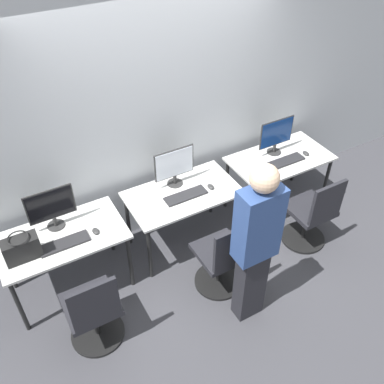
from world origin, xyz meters
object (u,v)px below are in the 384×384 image
at_px(monitor_right, 276,135).
at_px(office_chair_right, 312,217).
at_px(keyboard_right, 286,161).
at_px(mouse_center, 211,187).
at_px(person_center, 256,242).
at_px(monitor_center, 174,166).
at_px(keyboard_center, 186,196).
at_px(handbag, 22,248).
at_px(monitor_left, 51,207).
at_px(mouse_left, 96,231).
at_px(mouse_right, 306,153).
at_px(office_chair_left, 94,314).
at_px(office_chair_center, 223,260).
at_px(keyboard_left, 65,243).

distance_m(monitor_right, office_chair_right, 0.98).
bearing_deg(keyboard_right, mouse_center, 178.84).
xyz_separation_m(mouse_center, person_center, (-0.20, -1.02, 0.22)).
relative_size(monitor_center, keyboard_center, 0.98).
height_order(keyboard_center, mouse_center, mouse_center).
bearing_deg(keyboard_right, handbag, -179.94).
height_order(monitor_left, person_center, person_center).
relative_size(mouse_left, mouse_right, 1.00).
xyz_separation_m(office_chair_left, keyboard_right, (2.48, 0.60, 0.33)).
bearing_deg(handbag, keyboard_right, 0.06).
distance_m(mouse_left, mouse_center, 1.24).
bearing_deg(office_chair_center, office_chair_right, 2.30).
bearing_deg(handbag, mouse_left, -0.86).
bearing_deg(mouse_center, monitor_center, 139.85).
distance_m(keyboard_center, office_chair_center, 0.74).
distance_m(monitor_center, person_center, 1.26).
relative_size(office_chair_center, office_chair_right, 1.00).
bearing_deg(monitor_center, keyboard_right, -11.84).
xyz_separation_m(mouse_left, mouse_right, (2.49, 0.01, 0.00)).
xyz_separation_m(keyboard_left, office_chair_right, (2.43, -0.57, -0.33)).
height_order(mouse_center, keyboard_right, mouse_center).
relative_size(keyboard_center, person_center, 0.26).
relative_size(keyboard_right, office_chair_right, 0.48).
bearing_deg(mouse_center, keyboard_right, -1.16).
bearing_deg(office_chair_right, monitor_center, 144.38).
relative_size(office_chair_left, mouse_right, 10.17).
xyz_separation_m(mouse_left, office_chair_center, (0.99, -0.62, -0.34)).
bearing_deg(mouse_left, keyboard_left, -178.76).
xyz_separation_m(mouse_left, office_chair_left, (-0.27, -0.59, -0.34)).
xyz_separation_m(office_chair_left, mouse_center, (1.52, 0.62, 0.34)).
distance_m(office_chair_center, handbag, 1.80).
height_order(monitor_left, keyboard_left, monitor_left).
xyz_separation_m(monitor_right, office_chair_right, (-0.07, -0.80, -0.56)).
bearing_deg(monitor_right, mouse_center, -168.47).
bearing_deg(monitor_center, monitor_right, -2.12).
distance_m(keyboard_left, office_chair_right, 2.52).
relative_size(person_center, office_chair_right, 1.87).
relative_size(office_chair_left, handbag, 3.05).
height_order(office_chair_center, person_center, person_center).
bearing_deg(keyboard_center, handbag, -178.92).
xyz_separation_m(office_chair_center, office_chair_right, (1.15, 0.05, 0.00)).
xyz_separation_m(monitor_center, monitor_right, (1.25, -0.05, 0.00)).
bearing_deg(office_chair_left, mouse_right, 12.28).
xyz_separation_m(monitor_right, mouse_right, (0.29, -0.21, -0.21)).
bearing_deg(office_chair_right, keyboard_left, 166.89).
distance_m(office_chair_left, office_chair_right, 2.41).
xyz_separation_m(office_chair_center, mouse_right, (1.50, 0.63, 0.34)).
bearing_deg(keyboard_right, monitor_right, 90.00).
bearing_deg(keyboard_left, office_chair_right, -13.11).
bearing_deg(mouse_center, person_center, -100.93).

